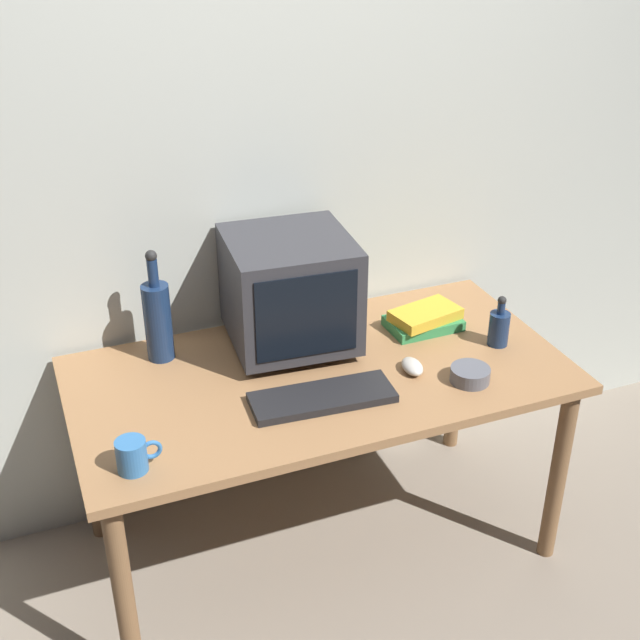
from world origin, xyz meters
TOP-DOWN VIEW (x-y plane):
  - ground_plane at (0.00, 0.00)m, footprint 6.00×6.00m
  - back_wall at (0.00, 0.45)m, footprint 4.00×0.08m
  - desk at (0.00, 0.00)m, footprint 1.52×0.78m
  - crt_monitor at (-0.03, 0.19)m, footprint 0.41×0.41m
  - keyboard at (-0.05, -0.15)m, footprint 0.43×0.18m
  - computer_mouse at (0.26, -0.11)m, footprint 0.07×0.11m
  - bottle_tall at (-0.44, 0.26)m, footprint 0.09×0.09m
  - bottle_short at (0.60, -0.06)m, footprint 0.07×0.07m
  - book_stack at (0.42, 0.12)m, footprint 0.25×0.18m
  - mug at (-0.62, -0.26)m, footprint 0.12×0.08m
  - cd_spindle at (0.40, -0.22)m, footprint 0.12×0.12m

SIDE VIEW (x-z plane):
  - ground_plane at x=0.00m, z-range 0.00..0.00m
  - desk at x=0.00m, z-range 0.27..0.97m
  - keyboard at x=-0.05m, z-range 0.70..0.72m
  - computer_mouse at x=0.26m, z-range 0.70..0.74m
  - cd_spindle at x=0.40m, z-range 0.70..0.75m
  - book_stack at x=0.42m, z-range 0.70..0.77m
  - mug at x=-0.62m, z-range 0.70..0.79m
  - bottle_short at x=0.60m, z-range 0.68..0.85m
  - bottle_tall at x=-0.44m, z-range 0.66..1.02m
  - crt_monitor at x=-0.03m, z-range 0.71..1.08m
  - back_wall at x=0.00m, z-range 0.00..2.50m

